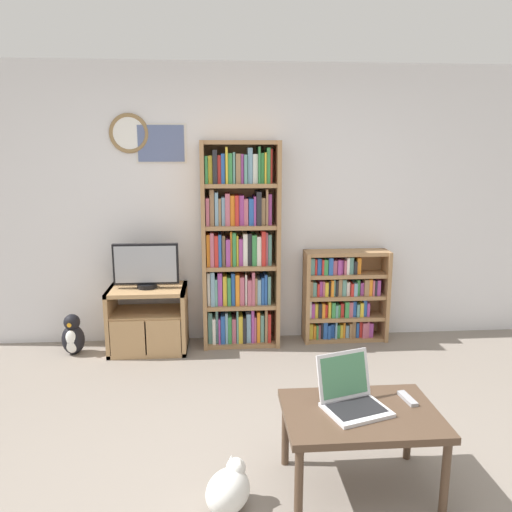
# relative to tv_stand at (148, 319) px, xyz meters

# --- Properties ---
(ground_plane) EXTENTS (18.00, 18.00, 0.00)m
(ground_plane) POSITION_rel_tv_stand_xyz_m (0.87, -2.03, -0.30)
(ground_plane) COLOR gray
(wall_back) EXTENTS (5.65, 0.09, 2.60)m
(wall_back) POSITION_rel_tv_stand_xyz_m (0.86, 0.30, 1.01)
(wall_back) COLOR silver
(wall_back) RESTS_ON ground_plane
(tv_stand) EXTENTS (0.70, 0.46, 0.60)m
(tv_stand) POSITION_rel_tv_stand_xyz_m (0.00, 0.00, 0.00)
(tv_stand) COLOR tan
(tv_stand) RESTS_ON ground_plane
(television) EXTENTS (0.58, 0.18, 0.41)m
(television) POSITION_rel_tv_stand_xyz_m (0.00, 0.01, 0.50)
(television) COLOR black
(television) RESTS_ON tv_stand
(bookshelf_tall) EXTENTS (0.71, 0.31, 1.91)m
(bookshelf_tall) POSITION_rel_tv_stand_xyz_m (0.85, 0.11, 0.63)
(bookshelf_tall) COLOR #9E754C
(bookshelf_tall) RESTS_ON ground_plane
(bookshelf_short) EXTENTS (0.81, 0.25, 0.88)m
(bookshelf_short) POSITION_rel_tv_stand_xyz_m (1.84, 0.14, 0.13)
(bookshelf_short) COLOR #9E754C
(bookshelf_short) RESTS_ON ground_plane
(coffee_table) EXTENTS (0.82, 0.57, 0.46)m
(coffee_table) POSITION_rel_tv_stand_xyz_m (1.40, -2.05, 0.11)
(coffee_table) COLOR #4C3828
(coffee_table) RESTS_ON ground_plane
(laptop) EXTENTS (0.39, 0.38, 0.28)m
(laptop) POSITION_rel_tv_stand_xyz_m (1.36, -2.00, 0.23)
(laptop) COLOR silver
(laptop) RESTS_ON coffee_table
(remote_near_laptop) EXTENTS (0.07, 0.16, 0.02)m
(remote_near_laptop) POSITION_rel_tv_stand_xyz_m (1.69, -1.95, 0.17)
(remote_near_laptop) COLOR #99999E
(remote_near_laptop) RESTS_ON coffee_table
(cat) EXTENTS (0.32, 0.50, 0.27)m
(cat) POSITION_rel_tv_stand_xyz_m (0.69, -2.17, -0.19)
(cat) COLOR white
(cat) RESTS_ON ground_plane
(penguin_figurine) EXTENTS (0.20, 0.18, 0.38)m
(penguin_figurine) POSITION_rel_tv_stand_xyz_m (-0.68, -0.04, -0.13)
(penguin_figurine) COLOR black
(penguin_figurine) RESTS_ON ground_plane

